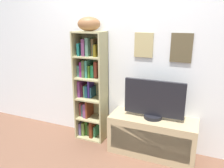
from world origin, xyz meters
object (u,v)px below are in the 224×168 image
at_px(bookshelf, 90,87).
at_px(tv_stand, 152,136).
at_px(football, 89,24).
at_px(television, 154,100).

bearing_deg(bookshelf, tv_stand, -5.99).
distance_m(football, tv_stand, 1.60).
distance_m(bookshelf, football, 0.83).
relative_size(tv_stand, television, 1.47).
height_order(tv_stand, television, television).
bearing_deg(tv_stand, television, 90.00).
xyz_separation_m(bookshelf, football, (0.03, -0.03, 0.83)).
bearing_deg(football, bookshelf, 135.17).
bearing_deg(television, bookshelf, 174.08).
bearing_deg(tv_stand, bookshelf, 174.01).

